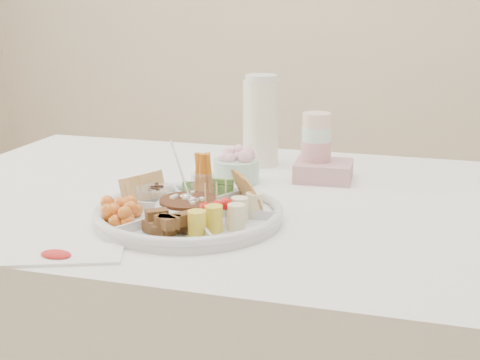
% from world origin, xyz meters
% --- Properties ---
extents(dining_table, '(1.52, 1.02, 0.76)m').
position_xyz_m(dining_table, '(0.00, 0.00, 0.38)').
color(dining_table, white).
rests_on(dining_table, floor).
extents(party_tray, '(0.40, 0.40, 0.04)m').
position_xyz_m(party_tray, '(-0.03, -0.19, 0.78)').
color(party_tray, silver).
rests_on(party_tray, dining_table).
extents(bean_dip, '(0.12, 0.12, 0.04)m').
position_xyz_m(bean_dip, '(-0.03, -0.19, 0.79)').
color(bean_dip, black).
rests_on(bean_dip, party_tray).
extents(tortillas, '(0.11, 0.11, 0.07)m').
position_xyz_m(tortillas, '(0.08, -0.12, 0.80)').
color(tortillas, '#A96A30').
rests_on(tortillas, party_tray).
extents(carrot_cucumber, '(0.11, 0.11, 0.09)m').
position_xyz_m(carrot_cucumber, '(-0.03, -0.06, 0.82)').
color(carrot_cucumber, orange).
rests_on(carrot_cucumber, party_tray).
extents(pita_raisins, '(0.12, 0.12, 0.06)m').
position_xyz_m(pita_raisins, '(-0.14, -0.13, 0.80)').
color(pita_raisins, tan).
rests_on(pita_raisins, party_tray).
extents(cherries, '(0.13, 0.13, 0.05)m').
position_xyz_m(cherries, '(-0.14, -0.26, 0.79)').
color(cherries, orange).
rests_on(cherries, party_tray).
extents(granola_chunks, '(0.12, 0.12, 0.05)m').
position_xyz_m(granola_chunks, '(-0.02, -0.32, 0.79)').
color(granola_chunks, brown).
rests_on(granola_chunks, party_tray).
extents(banana_tomato, '(0.12, 0.12, 0.09)m').
position_xyz_m(banana_tomato, '(0.09, -0.25, 0.82)').
color(banana_tomato, '#F5D97A').
rests_on(banana_tomato, party_tray).
extents(cup_stack, '(0.09, 0.09, 0.21)m').
position_xyz_m(cup_stack, '(0.16, 0.21, 0.86)').
color(cup_stack, '#B4C0A9').
rests_on(cup_stack, dining_table).
extents(thermos, '(0.12, 0.12, 0.25)m').
position_xyz_m(thermos, '(-0.00, 0.31, 0.88)').
color(thermos, '#EAEBCD').
rests_on(thermos, dining_table).
extents(flower_bowl, '(0.14, 0.14, 0.09)m').
position_xyz_m(flower_bowl, '(-0.02, 0.12, 0.80)').
color(flower_bowl, '#93C4B0').
rests_on(flower_bowl, dining_table).
extents(napkin_stack, '(0.15, 0.13, 0.05)m').
position_xyz_m(napkin_stack, '(0.19, 0.20, 0.78)').
color(napkin_stack, '#C59097').
rests_on(napkin_stack, dining_table).
extents(placemat, '(0.30, 0.19, 0.01)m').
position_xyz_m(placemat, '(-0.21, -0.45, 0.76)').
color(placemat, silver).
rests_on(placemat, dining_table).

